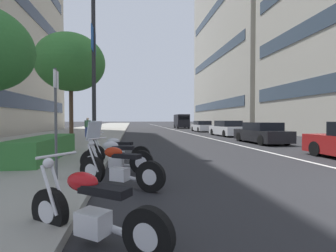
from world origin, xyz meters
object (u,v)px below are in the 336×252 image
Objects in this scene: motorcycle_by_sign_pole at (118,168)px; motorcycle_nearest_camera at (92,212)px; delivery_van_ahead at (181,121)px; pedestrian_on_plaza at (88,127)px; parking_sign_by_curb at (56,113)px; street_tree_mid_sidewalk at (71,63)px; car_mid_block_traffic at (202,126)px; car_following_behind at (261,133)px; car_far_down_avenue at (227,129)px; motorcycle_mid_row at (115,158)px; street_lamp_with_banners at (100,42)px; motorcycle_far_end_row at (117,152)px.

motorcycle_nearest_camera is at bearing 117.94° from motorcycle_by_sign_pole.
delivery_van_ahead is 3.48× the size of pedestrian_on_plaza.
parking_sign_by_curb is 0.41× the size of street_tree_mid_sidewalk.
street_tree_mid_sidewalk is (8.75, 3.04, 4.25)m from motorcycle_by_sign_pole.
street_tree_mid_sidewalk reaches higher than car_mid_block_traffic.
pedestrian_on_plaza is at bearing 7.06° from parking_sign_by_curb.
parking_sign_by_curb is at bearing 130.43° from car_following_behind.
motorcycle_nearest_camera is 0.40× the size of car_far_down_avenue.
car_following_behind is at bearing -48.64° from parking_sign_by_curb.
street_lamp_with_banners reaches higher than motorcycle_mid_row.
motorcycle_far_end_row is at bearing -154.12° from street_tree_mid_sidewalk.
pedestrian_on_plaza reaches higher than car_following_behind.
pedestrian_on_plaza is at bearing -45.59° from motorcycle_by_sign_pole.
parking_sign_by_curb is at bearing -35.00° from pedestrian_on_plaza.
street_tree_mid_sidewalk is (8.40, 1.63, 3.02)m from parking_sign_by_curb.
motorcycle_far_end_row is 12.08m from pedestrian_on_plaza.
pedestrian_on_plaza reaches higher than car_mid_block_traffic.
street_lamp_with_banners is 5.37× the size of pedestrian_on_plaza.
motorcycle_mid_row is 17.43m from car_far_down_avenue.
motorcycle_far_end_row is 7.78m from street_tree_mid_sidewalk.
street_lamp_with_banners is at bearing -47.32° from motorcycle_by_sign_pole.
motorcycle_mid_row is at bearing -47.08° from parking_sign_by_curb.
motorcycle_by_sign_pole is 1.91m from parking_sign_by_curb.
car_mid_block_traffic is 1.74× the size of parking_sign_by_curb.
car_mid_block_traffic is 0.83× the size of delivery_van_ahead.
delivery_van_ahead is at bearing -71.64° from motorcycle_by_sign_pole.
motorcycle_by_sign_pole is at bearing 148.87° from car_far_down_avenue.
pedestrian_on_plaza is (5.84, 0.13, -3.78)m from street_tree_mid_sidewalk.
street_tree_mid_sidewalk is at bearing -38.69° from motorcycle_by_sign_pole.
delivery_van_ahead is at bearing 109.62° from pedestrian_on_plaza.
parking_sign_by_curb reaches higher than car_far_down_avenue.
street_tree_mid_sidewalk reaches higher than motorcycle_nearest_camera.
motorcycle_far_end_row is (5.39, 0.02, 0.04)m from motorcycle_nearest_camera.
motorcycle_far_end_row reaches higher than car_far_down_avenue.
motorcycle_nearest_camera is at bearing -32.14° from pedestrian_on_plaza.
motorcycle_nearest_camera is at bearing 161.02° from car_mid_block_traffic.
motorcycle_far_end_row is at bearing 124.60° from car_following_behind.
motorcycle_mid_row is at bearing -168.14° from street_lamp_with_banners.
motorcycle_far_end_row is at bearing 166.79° from delivery_van_ahead.
parking_sign_by_curb is (-15.87, 10.58, 1.00)m from car_far_down_avenue.
parking_sign_by_curb is at bearing -31.47° from motorcycle_nearest_camera.
motorcycle_mid_row is 8.88m from street_tree_mid_sidewalk.
delivery_van_ahead is at bearing -89.04° from motorcycle_mid_row.
motorcycle_by_sign_pole is at bearing -29.80° from pedestrian_on_plaza.
car_following_behind is 13.00m from pedestrian_on_plaza.
motorcycle_far_end_row reaches higher than motorcycle_nearest_camera.
motorcycle_far_end_row is at bearing -25.44° from parking_sign_by_curb.
car_mid_block_traffic is (27.21, -9.44, 0.26)m from motorcycle_nearest_camera.
delivery_van_ahead reaches higher than car_following_behind.
street_lamp_with_banners is (3.18, 0.93, 4.66)m from motorcycle_far_end_row.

